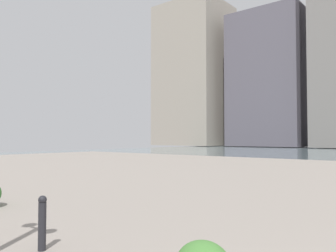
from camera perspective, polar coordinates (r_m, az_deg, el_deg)
name	(u,v)px	position (r m, az deg, el deg)	size (l,w,h in m)	color
building_annex	(268,79)	(77.63, 16.51, 7.54)	(15.79, 10.54, 29.15)	#5B5660
building_highrise	(194,75)	(86.53, 4.45, 8.53)	(16.47, 14.44, 37.36)	#9E9384
bollard_near	(42,222)	(5.75, -20.47, -14.92)	(0.13, 0.13, 0.84)	#232328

